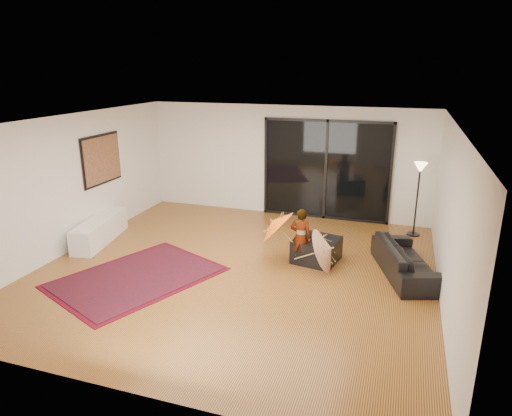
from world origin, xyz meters
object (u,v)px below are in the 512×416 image
at_px(media_console, 100,230).
at_px(child, 301,237).
at_px(ottoman, 317,250).
at_px(sofa, 406,260).

bearing_deg(media_console, child, -8.03).
relative_size(ottoman, child, 0.71).
bearing_deg(ottoman, child, -136.71).
height_order(media_console, child, child).
relative_size(media_console, sofa, 0.94).
distance_m(ottoman, child, 0.48).
distance_m(media_console, ottoman, 4.59).
bearing_deg(child, ottoman, -138.89).
xyz_separation_m(sofa, ottoman, (-1.63, 0.10, -0.06)).
bearing_deg(child, media_console, 0.25).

